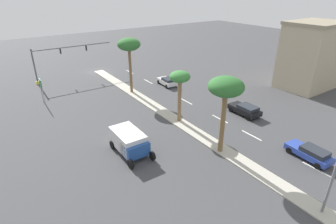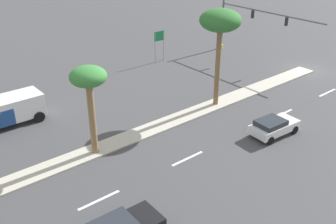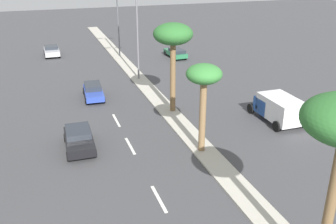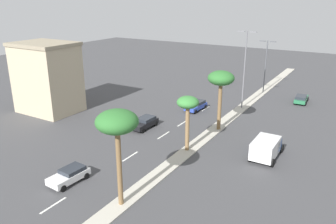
% 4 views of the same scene
% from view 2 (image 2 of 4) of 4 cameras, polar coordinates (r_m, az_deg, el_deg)
% --- Properties ---
extents(ground_plane, '(160.00, 160.00, 0.00)m').
position_cam_2_polar(ground_plane, '(27.30, -19.37, -8.85)').
color(ground_plane, '#424244').
extents(lane_stripe_right, '(0.20, 2.80, 0.01)m').
position_cam_2_polar(lane_stripe_right, '(40.65, 22.13, 2.62)').
color(lane_stripe_right, silver).
rests_on(lane_stripe_right, ground).
extents(lane_stripe_left, '(0.20, 2.80, 0.01)m').
position_cam_2_polar(lane_stripe_left, '(34.92, 16.21, -0.28)').
color(lane_stripe_left, silver).
rests_on(lane_stripe_left, ground).
extents(lane_stripe_rear, '(0.20, 2.80, 0.01)m').
position_cam_2_polar(lane_stripe_rear, '(27.58, 2.84, -6.76)').
color(lane_stripe_rear, silver).
rests_on(lane_stripe_rear, ground).
extents(lane_stripe_near, '(0.20, 2.80, 0.01)m').
position_cam_2_polar(lane_stripe_near, '(24.27, -9.97, -12.49)').
color(lane_stripe_near, silver).
rests_on(lane_stripe_near, ground).
extents(traffic_signal_gantry, '(14.03, 0.53, 6.12)m').
position_cam_2_polar(traffic_signal_gantry, '(48.34, 10.94, 12.55)').
color(traffic_signal_gantry, '#515459').
rests_on(traffic_signal_gantry, ground).
extents(directional_road_sign, '(0.10, 1.36, 3.58)m').
position_cam_2_polar(directional_road_sign, '(45.37, -1.27, 10.41)').
color(directional_road_sign, gray).
rests_on(directional_road_sign, ground).
extents(palm_tree_near, '(3.45, 3.45, 8.43)m').
position_cam_2_polar(palm_tree_near, '(32.98, 7.60, 12.70)').
color(palm_tree_near, brown).
rests_on(palm_tree_near, median_curb).
extents(palm_tree_right, '(2.47, 2.47, 6.41)m').
position_cam_2_polar(palm_tree_right, '(26.15, -11.45, 4.31)').
color(palm_tree_right, olive).
rests_on(palm_tree_right, median_curb).
extents(sedan_white_front, '(2.19, 4.08, 1.35)m').
position_cam_2_polar(sedan_white_front, '(31.15, 15.07, -2.00)').
color(sedan_white_front, silver).
rests_on(sedan_white_front, ground).
extents(box_truck, '(2.66, 5.24, 2.27)m').
position_cam_2_polar(box_truck, '(33.99, -21.81, 0.43)').
color(box_truck, '#234C99').
rests_on(box_truck, ground).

